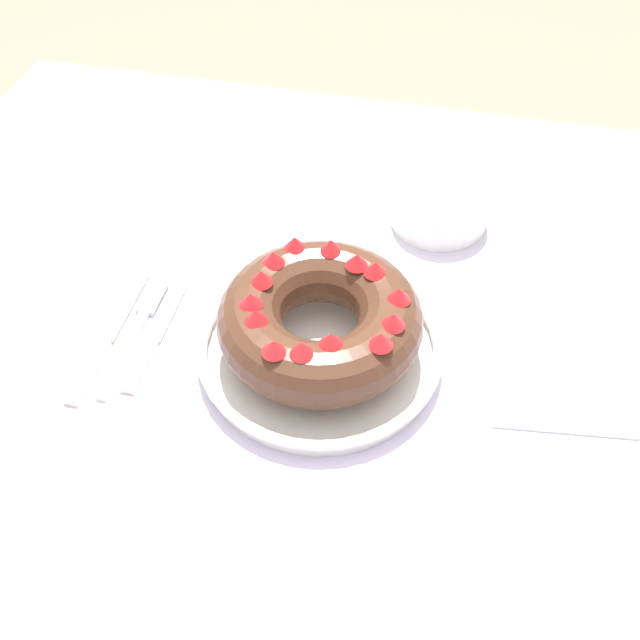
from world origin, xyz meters
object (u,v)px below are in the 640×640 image
object	(u,v)px
cake_knife	(151,343)
serving_knife	(104,343)
napkin	(560,389)
serving_dish	(320,349)
side_bowl	(440,207)
fork	(136,329)
bundt_cake	(320,319)

from	to	relation	value
cake_knife	serving_knife	bearing A→B (deg)	-172.38
serving_knife	napkin	world-z (taller)	serving_knife
serving_knife	serving_dish	bearing A→B (deg)	3.24
side_bowl	napkin	world-z (taller)	side_bowl
cake_knife	serving_dish	bearing A→B (deg)	1.72
side_bowl	napkin	distance (m)	0.31
side_bowl	serving_dish	bearing A→B (deg)	-110.82
fork	bundt_cake	bearing A→B (deg)	7.35
serving_dish	cake_knife	world-z (taller)	serving_dish
serving_dish	serving_knife	bearing A→B (deg)	-171.56
serving_dish	bundt_cake	distance (m)	0.05
bundt_cake	serving_knife	size ratio (longest dim) A/B	1.08
serving_dish	serving_knife	size ratio (longest dim) A/B	1.34
serving_knife	side_bowl	xyz separation A→B (m)	(0.36, 0.31, 0.02)
serving_dish	side_bowl	xyz separation A→B (m)	(0.11, 0.28, 0.01)
fork	cake_knife	xyz separation A→B (m)	(0.02, -0.02, 0.00)
bundt_cake	fork	bearing A→B (deg)	-177.79
bundt_cake	napkin	distance (m)	0.28
bundt_cake	side_bowl	distance (m)	0.30
serving_knife	napkin	size ratio (longest dim) A/B	1.32
fork	napkin	distance (m)	0.50
fork	cake_knife	bearing A→B (deg)	-28.28
serving_knife	side_bowl	distance (m)	0.48
side_bowl	cake_knife	bearing A→B (deg)	-135.30
napkin	serving_dish	bearing A→B (deg)	-177.09
side_bowl	fork	bearing A→B (deg)	-139.11
fork	serving_knife	world-z (taller)	serving_knife
bundt_cake	side_bowl	world-z (taller)	bundt_cake
serving_dish	bundt_cake	size ratio (longest dim) A/B	1.24
napkin	side_bowl	bearing A→B (deg)	122.69
side_bowl	serving_knife	bearing A→B (deg)	-138.81
serving_knife	bundt_cake	bearing A→B (deg)	3.21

